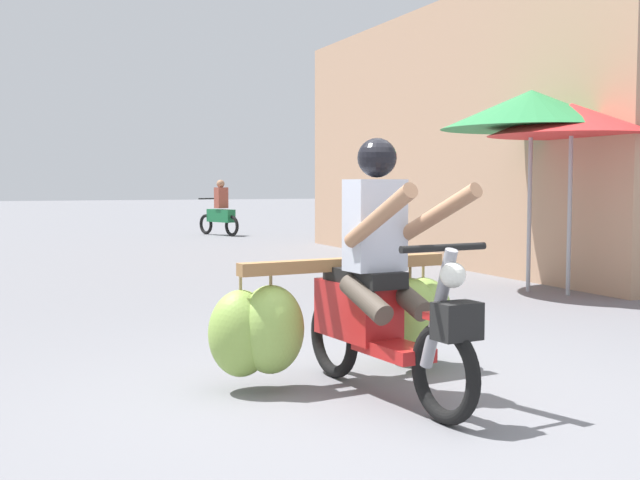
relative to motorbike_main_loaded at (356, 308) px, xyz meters
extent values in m
plane|color=slate|center=(-0.08, -0.59, -0.50)|extent=(120.00, 120.00, 0.00)
torus|color=black|center=(0.08, -0.96, -0.22)|extent=(0.14, 0.57, 0.56)
torus|color=black|center=(-0.05, 0.24, -0.22)|extent=(0.14, 0.57, 0.56)
cube|color=red|center=(0.03, -0.46, -0.18)|extent=(0.30, 0.58, 0.08)
cube|color=red|center=(-0.02, -0.06, 0.00)|extent=(0.35, 0.67, 0.36)
cube|color=black|center=(-0.01, -0.14, 0.22)|extent=(0.33, 0.63, 0.10)
cylinder|color=gray|center=(0.08, -0.90, 0.12)|extent=(0.10, 0.29, 0.69)
cylinder|color=black|center=(0.08, -0.94, 0.46)|extent=(0.56, 0.10, 0.04)
sphere|color=silver|center=(0.09, -1.02, 0.32)|extent=(0.14, 0.14, 0.14)
cube|color=black|center=(0.09, -1.06, 0.08)|extent=(0.26, 0.19, 0.20)
cube|color=red|center=(0.08, -0.96, 0.08)|extent=(0.13, 0.29, 0.04)
cube|color=olive|center=(-0.03, 0.09, 0.28)|extent=(1.50, 0.27, 0.08)
cube|color=olive|center=(-0.05, 0.27, 0.25)|extent=(1.35, 0.23, 0.06)
ellipsoid|color=#88AC4B|center=(0.49, 0.17, -0.10)|extent=(0.42, 0.39, 0.50)
cylinder|color=#998459|center=(0.49, 0.17, 0.20)|extent=(0.02, 0.02, 0.16)
ellipsoid|color=#85A948|center=(0.56, 0.43, -0.13)|extent=(0.36, 0.33, 0.55)
cylinder|color=#998459|center=(0.56, 0.43, 0.20)|extent=(0.02, 0.02, 0.17)
ellipsoid|color=#85A948|center=(-0.74, 0.11, -0.13)|extent=(0.43, 0.39, 0.55)
cylinder|color=#998459|center=(-0.74, 0.11, 0.20)|extent=(0.02, 0.02, 0.18)
ellipsoid|color=#89AD4C|center=(-0.56, 0.05, -0.11)|extent=(0.54, 0.51, 0.56)
cylinder|color=#998459|center=(-0.56, 0.05, 0.21)|extent=(0.02, 0.02, 0.15)
ellipsoid|color=#8CAF4F|center=(0.65, 0.26, -0.09)|extent=(0.45, 0.42, 0.45)
cylinder|color=#998459|center=(0.65, 0.26, 0.20)|extent=(0.02, 0.02, 0.18)
cube|color=#B2B7C6|center=(0.01, -0.26, 0.55)|extent=(0.36, 0.26, 0.56)
sphere|color=black|center=(0.01, -0.28, 0.96)|extent=(0.24, 0.24, 0.24)
cylinder|color=#9E7051|center=(0.24, -0.58, 0.61)|extent=(0.22, 0.72, 0.39)
cylinder|color=#9E7051|center=(-0.15, -0.62, 0.61)|extent=(0.12, 0.72, 0.39)
cylinder|color=#4C4238|center=(0.16, -0.37, 0.12)|extent=(0.18, 0.45, 0.27)
cylinder|color=#4C4238|center=(-0.12, -0.40, 0.12)|extent=(0.18, 0.45, 0.27)
torus|color=black|center=(2.97, 15.39, -0.24)|extent=(0.26, 0.51, 0.52)
torus|color=black|center=(3.36, 14.36, -0.24)|extent=(0.26, 0.51, 0.52)
cube|color=#196638|center=(3.20, 14.78, 0.00)|extent=(0.54, 0.93, 0.32)
cylinder|color=black|center=(2.99, 15.34, 0.42)|extent=(0.48, 0.21, 0.04)
cube|color=#994738|center=(3.21, 14.76, 0.45)|extent=(0.35, 0.29, 0.52)
sphere|color=#9E7051|center=(3.20, 14.78, 0.80)|extent=(0.20, 0.20, 0.20)
cube|color=tan|center=(6.28, 6.84, 1.58)|extent=(3.73, 9.32, 4.17)
cylinder|color=#99999E|center=(4.06, 2.79, 0.47)|extent=(0.05, 0.05, 1.95)
cone|color=red|center=(4.06, 2.79, 1.54)|extent=(1.93, 1.93, 0.37)
cylinder|color=#99999E|center=(3.84, 3.25, 0.52)|extent=(0.05, 0.05, 2.06)
cone|color=#2D8447|center=(3.84, 3.25, 1.68)|extent=(2.16, 2.16, 0.46)
cube|color=teal|center=(3.24, 6.25, -0.32)|extent=(0.56, 0.40, 0.36)
camera|label=1|loc=(-2.17, -4.61, 0.80)|focal=44.67mm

